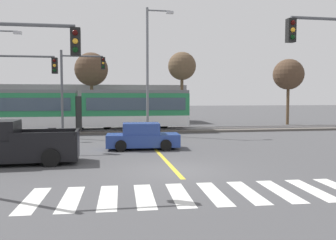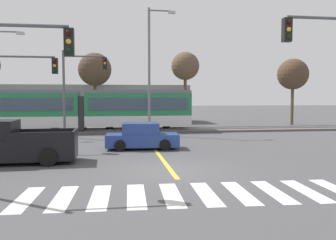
# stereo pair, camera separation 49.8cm
# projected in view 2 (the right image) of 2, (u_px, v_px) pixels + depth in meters

# --- Properties ---
(ground_plane) EXTENTS (200.00, 200.00, 0.00)m
(ground_plane) POSITION_uv_depth(u_px,v_px,m) (171.00, 171.00, 14.58)
(ground_plane) COLOR #474749
(track_bed) EXTENTS (120.00, 4.00, 0.18)m
(track_bed) POSITION_uv_depth(u_px,v_px,m) (141.00, 130.00, 31.12)
(track_bed) COLOR #56514C
(track_bed) RESTS_ON ground
(rail_near) EXTENTS (120.00, 0.08, 0.10)m
(rail_near) POSITION_uv_depth(u_px,v_px,m) (142.00, 130.00, 30.40)
(rail_near) COLOR #939399
(rail_near) RESTS_ON track_bed
(rail_far) EXTENTS (120.00, 0.08, 0.10)m
(rail_far) POSITION_uv_depth(u_px,v_px,m) (140.00, 128.00, 31.82)
(rail_far) COLOR #939399
(rail_far) RESTS_ON track_bed
(light_rail_tram) EXTENTS (18.50, 2.64, 3.43)m
(light_rail_tram) POSITION_uv_depth(u_px,v_px,m) (82.00, 108.00, 30.24)
(light_rail_tram) COLOR silver
(light_rail_tram) RESTS_ON track_bed
(crosswalk_stripe_0) EXTENTS (0.67, 2.82, 0.01)m
(crosswalk_stripe_0) POSITION_uv_depth(u_px,v_px,m) (25.00, 199.00, 10.59)
(crosswalk_stripe_0) COLOR silver
(crosswalk_stripe_0) RESTS_ON ground
(crosswalk_stripe_1) EXTENTS (0.67, 2.82, 0.01)m
(crosswalk_stripe_1) POSITION_uv_depth(u_px,v_px,m) (63.00, 198.00, 10.71)
(crosswalk_stripe_1) COLOR silver
(crosswalk_stripe_1) RESTS_ON ground
(crosswalk_stripe_2) EXTENTS (0.67, 2.82, 0.01)m
(crosswalk_stripe_2) POSITION_uv_depth(u_px,v_px,m) (100.00, 197.00, 10.83)
(crosswalk_stripe_2) COLOR silver
(crosswalk_stripe_2) RESTS_ON ground
(crosswalk_stripe_3) EXTENTS (0.67, 2.82, 0.01)m
(crosswalk_stripe_3) POSITION_uv_depth(u_px,v_px,m) (136.00, 196.00, 10.95)
(crosswalk_stripe_3) COLOR silver
(crosswalk_stripe_3) RESTS_ON ground
(crosswalk_stripe_4) EXTENTS (0.67, 2.82, 0.01)m
(crosswalk_stripe_4) POSITION_uv_depth(u_px,v_px,m) (172.00, 195.00, 11.07)
(crosswalk_stripe_4) COLOR silver
(crosswalk_stripe_4) RESTS_ON ground
(crosswalk_stripe_5) EXTENTS (0.67, 2.82, 0.01)m
(crosswalk_stripe_5) POSITION_uv_depth(u_px,v_px,m) (206.00, 194.00, 11.19)
(crosswalk_stripe_5) COLOR silver
(crosswalk_stripe_5) RESTS_ON ground
(crosswalk_stripe_6) EXTENTS (0.67, 2.82, 0.01)m
(crosswalk_stripe_6) POSITION_uv_depth(u_px,v_px,m) (240.00, 193.00, 11.31)
(crosswalk_stripe_6) COLOR silver
(crosswalk_stripe_6) RESTS_ON ground
(crosswalk_stripe_7) EXTENTS (0.67, 2.82, 0.01)m
(crosswalk_stripe_7) POSITION_uv_depth(u_px,v_px,m) (273.00, 192.00, 11.43)
(crosswalk_stripe_7) COLOR silver
(crosswalk_stripe_7) RESTS_ON ground
(crosswalk_stripe_8) EXTENTS (0.67, 2.82, 0.01)m
(crosswalk_stripe_8) POSITION_uv_depth(u_px,v_px,m) (306.00, 191.00, 11.55)
(crosswalk_stripe_8) COLOR silver
(crosswalk_stripe_8) RESTS_ON ground
(lane_centre_line) EXTENTS (0.20, 16.27, 0.01)m
(lane_centre_line) POSITION_uv_depth(u_px,v_px,m) (154.00, 148.00, 21.13)
(lane_centre_line) COLOR gold
(lane_centre_line) RESTS_ON ground
(sedan_crossing) EXTENTS (4.29, 2.10, 1.52)m
(sedan_crossing) POSITION_uv_depth(u_px,v_px,m) (142.00, 137.00, 20.74)
(sedan_crossing) COLOR #284293
(sedan_crossing) RESTS_ON ground
(pickup_truck) EXTENTS (5.45, 2.34, 1.98)m
(pickup_truck) POSITION_uv_depth(u_px,v_px,m) (13.00, 145.00, 16.21)
(pickup_truck) COLOR black
(pickup_truck) RESTS_ON ground
(traffic_light_far_left) EXTENTS (3.25, 0.38, 6.44)m
(traffic_light_far_left) POSITION_uv_depth(u_px,v_px,m) (78.00, 81.00, 26.30)
(traffic_light_far_left) COLOR #515459
(traffic_light_far_left) RESTS_ON ground
(traffic_light_mid_left) EXTENTS (4.25, 0.38, 5.64)m
(traffic_light_mid_left) POSITION_uv_depth(u_px,v_px,m) (9.00, 83.00, 20.00)
(traffic_light_mid_left) COLOR #515459
(traffic_light_mid_left) RESTS_ON ground
(street_lamp_centre) EXTENTS (2.16, 0.28, 9.93)m
(street_lamp_centre) POSITION_uv_depth(u_px,v_px,m) (151.00, 65.00, 27.80)
(street_lamp_centre) COLOR slate
(street_lamp_centre) RESTS_ON ground
(bare_tree_west) EXTENTS (3.34, 3.34, 7.46)m
(bare_tree_west) POSITION_uv_depth(u_px,v_px,m) (95.00, 70.00, 35.83)
(bare_tree_west) COLOR brown
(bare_tree_west) RESTS_ON ground
(bare_tree_east) EXTENTS (2.91, 2.91, 7.67)m
(bare_tree_east) POSITION_uv_depth(u_px,v_px,m) (185.00, 67.00, 36.79)
(bare_tree_east) COLOR brown
(bare_tree_east) RESTS_ON ground
(bare_tree_far_east) EXTENTS (3.31, 3.31, 7.11)m
(bare_tree_far_east) POSITION_uv_depth(u_px,v_px,m) (293.00, 75.00, 38.15)
(bare_tree_far_east) COLOR brown
(bare_tree_far_east) RESTS_ON ground
(building_backdrop_far) EXTENTS (20.54, 6.00, 4.34)m
(building_backdrop_far) POSITION_uv_depth(u_px,v_px,m) (99.00, 104.00, 41.73)
(building_backdrop_far) COLOR gray
(building_backdrop_far) RESTS_ON ground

